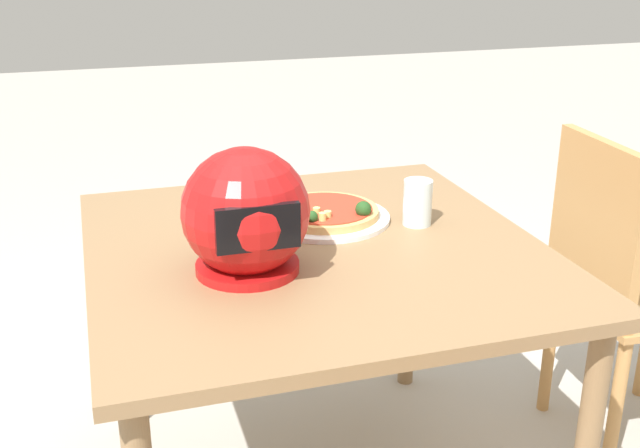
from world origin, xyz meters
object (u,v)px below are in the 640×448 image
at_px(chair_side, 619,280).
at_px(drinking_glass, 418,202).
at_px(dining_table, 315,276).
at_px(motorcycle_helmet, 246,214).
at_px(pizza, 324,211).

bearing_deg(chair_side, drinking_glass, -3.28).
xyz_separation_m(dining_table, chair_side, (-0.87, -0.02, -0.14)).
relative_size(dining_table, motorcycle_helmet, 3.92).
distance_m(motorcycle_helmet, chair_side, 1.11).
bearing_deg(chair_side, motorcycle_helmet, 6.44).
distance_m(drinking_glass, chair_side, 0.65).
height_order(pizza, drinking_glass, drinking_glass).
bearing_deg(chair_side, pizza, -8.92).
height_order(motorcycle_helmet, chair_side, motorcycle_helmet).
height_order(motorcycle_helmet, drinking_glass, motorcycle_helmet).
bearing_deg(dining_table, chair_side, -178.75).
height_order(pizza, motorcycle_helmet, motorcycle_helmet).
relative_size(drinking_glass, chair_side, 0.12).
bearing_deg(chair_side, dining_table, 1.25).
bearing_deg(drinking_glass, pizza, -23.81).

